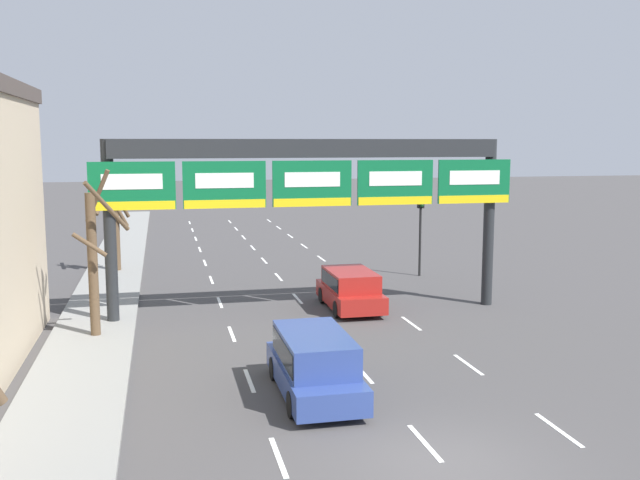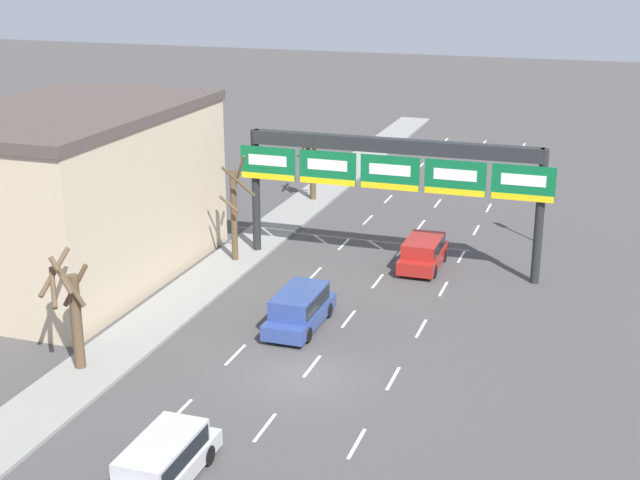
{
  "view_description": "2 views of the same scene",
  "coord_description": "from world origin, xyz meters",
  "px_view_note": "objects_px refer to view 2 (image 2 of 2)",
  "views": [
    {
      "loc": [
        -5.58,
        -13.21,
        6.67
      ],
      "look_at": [
        0.7,
        14.76,
        2.68
      ],
      "focal_mm": 40.0,
      "sensor_mm": 36.0,
      "label": 1
    },
    {
      "loc": [
        10.43,
        -29.13,
        15.7
      ],
      "look_at": [
        -0.66,
        3.97,
        4.27
      ],
      "focal_mm": 50.0,
      "sensor_mm": 36.0,
      "label": 2
    }
  ],
  "objects_px": {
    "suv_blue": "(300,307)",
    "tree_bare_second": "(72,309)",
    "sign_gantry": "(391,165)",
    "suv_silver": "(163,460)",
    "tree_bare_third": "(312,164)",
    "traffic_light_near_gantry": "(542,190)",
    "suv_red": "(423,251)",
    "tree_bare_closest": "(234,209)"
  },
  "relations": [
    {
      "from": "suv_blue",
      "to": "tree_bare_second",
      "type": "height_order",
      "value": "tree_bare_second"
    },
    {
      "from": "sign_gantry",
      "to": "suv_silver",
      "type": "relative_size",
      "value": 3.38
    },
    {
      "from": "sign_gantry",
      "to": "suv_blue",
      "type": "distance_m",
      "value": 9.99
    },
    {
      "from": "suv_blue",
      "to": "tree_bare_third",
      "type": "distance_m",
      "value": 20.44
    },
    {
      "from": "traffic_light_near_gantry",
      "to": "sign_gantry",
      "type": "bearing_deg",
      "value": -136.49
    },
    {
      "from": "sign_gantry",
      "to": "suv_red",
      "type": "bearing_deg",
      "value": 15.16
    },
    {
      "from": "tree_bare_closest",
      "to": "suv_blue",
      "type": "bearing_deg",
      "value": -48.67
    },
    {
      "from": "suv_red",
      "to": "sign_gantry",
      "type": "bearing_deg",
      "value": -164.84
    },
    {
      "from": "sign_gantry",
      "to": "suv_silver",
      "type": "xyz_separation_m",
      "value": [
        -1.65,
        -21.4,
        -4.55
      ]
    },
    {
      "from": "suv_silver",
      "to": "tree_bare_closest",
      "type": "distance_m",
      "value": 20.56
    },
    {
      "from": "traffic_light_near_gantry",
      "to": "tree_bare_closest",
      "type": "xyz_separation_m",
      "value": [
        -14.73,
        -8.46,
        -0.17
      ]
    },
    {
      "from": "suv_silver",
      "to": "tree_bare_closest",
      "type": "bearing_deg",
      "value": 107.49
    },
    {
      "from": "tree_bare_second",
      "to": "tree_bare_third",
      "type": "height_order",
      "value": "tree_bare_second"
    },
    {
      "from": "suv_red",
      "to": "suv_blue",
      "type": "relative_size",
      "value": 0.91
    },
    {
      "from": "suv_red",
      "to": "tree_bare_third",
      "type": "relative_size",
      "value": 0.99
    },
    {
      "from": "suv_blue",
      "to": "tree_bare_third",
      "type": "xyz_separation_m",
      "value": [
        -6.14,
        19.44,
        1.56
      ]
    },
    {
      "from": "tree_bare_closest",
      "to": "tree_bare_third",
      "type": "xyz_separation_m",
      "value": [
        -0.09,
        12.57,
        -0.4
      ]
    },
    {
      "from": "tree_bare_second",
      "to": "sign_gantry",
      "type": "bearing_deg",
      "value": 60.96
    },
    {
      "from": "suv_blue",
      "to": "traffic_light_near_gantry",
      "type": "relative_size",
      "value": 1.1
    },
    {
      "from": "suv_silver",
      "to": "tree_bare_third",
      "type": "bearing_deg",
      "value": 101.02
    },
    {
      "from": "tree_bare_second",
      "to": "tree_bare_third",
      "type": "relative_size",
      "value": 1.08
    },
    {
      "from": "suv_blue",
      "to": "tree_bare_closest",
      "type": "distance_m",
      "value": 9.36
    },
    {
      "from": "tree_bare_closest",
      "to": "tree_bare_third",
      "type": "height_order",
      "value": "tree_bare_closest"
    },
    {
      "from": "traffic_light_near_gantry",
      "to": "tree_bare_third",
      "type": "xyz_separation_m",
      "value": [
        -14.83,
        4.1,
        -0.58
      ]
    },
    {
      "from": "suv_red",
      "to": "tree_bare_closest",
      "type": "relative_size",
      "value": 0.76
    },
    {
      "from": "tree_bare_third",
      "to": "sign_gantry",
      "type": "bearing_deg",
      "value": -53.53
    },
    {
      "from": "sign_gantry",
      "to": "suv_blue",
      "type": "xyz_separation_m",
      "value": [
        -1.76,
        -8.75,
        -4.48
      ]
    },
    {
      "from": "traffic_light_near_gantry",
      "to": "tree_bare_second",
      "type": "xyz_separation_m",
      "value": [
        -15.53,
        -22.06,
        -0.47
      ]
    },
    {
      "from": "suv_silver",
      "to": "tree_bare_third",
      "type": "distance_m",
      "value": 32.72
    },
    {
      "from": "tree_bare_closest",
      "to": "tree_bare_third",
      "type": "distance_m",
      "value": 12.57
    },
    {
      "from": "suv_red",
      "to": "traffic_light_near_gantry",
      "type": "relative_size",
      "value": 1.0
    },
    {
      "from": "suv_silver",
      "to": "tree_bare_second",
      "type": "bearing_deg",
      "value": 139.55
    },
    {
      "from": "suv_silver",
      "to": "suv_blue",
      "type": "height_order",
      "value": "suv_blue"
    },
    {
      "from": "sign_gantry",
      "to": "suv_blue",
      "type": "bearing_deg",
      "value": -101.38
    },
    {
      "from": "suv_blue",
      "to": "tree_bare_third",
      "type": "bearing_deg",
      "value": 107.52
    },
    {
      "from": "traffic_light_near_gantry",
      "to": "tree_bare_second",
      "type": "relative_size",
      "value": 0.92
    },
    {
      "from": "traffic_light_near_gantry",
      "to": "suv_silver",
      "type": "bearing_deg",
      "value": -107.06
    },
    {
      "from": "sign_gantry",
      "to": "tree_bare_third",
      "type": "distance_m",
      "value": 13.6
    },
    {
      "from": "suv_red",
      "to": "traffic_light_near_gantry",
      "type": "distance_m",
      "value": 8.35
    },
    {
      "from": "sign_gantry",
      "to": "tree_bare_second",
      "type": "height_order",
      "value": "sign_gantry"
    },
    {
      "from": "sign_gantry",
      "to": "suv_silver",
      "type": "height_order",
      "value": "sign_gantry"
    },
    {
      "from": "tree_bare_third",
      "to": "suv_red",
      "type": "bearing_deg",
      "value": -46.83
    }
  ]
}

